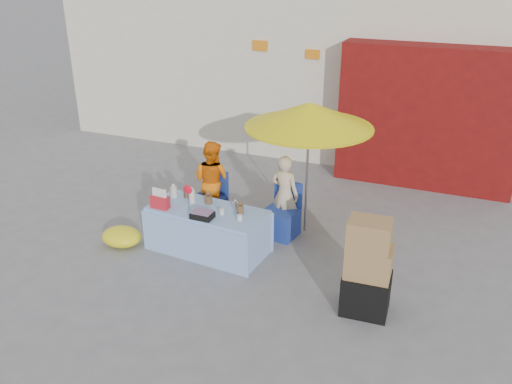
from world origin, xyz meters
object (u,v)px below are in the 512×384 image
at_px(vendor_beige, 285,195).
at_px(umbrella, 309,116).
at_px(box_stack, 367,271).
at_px(market_table, 208,229).
at_px(chair_left, 209,207).
at_px(chair_right, 281,220).
at_px(vendor_orange, 212,181).

xyz_separation_m(vendor_beige, umbrella, (0.30, 0.15, 1.25)).
height_order(umbrella, box_stack, umbrella).
relative_size(market_table, chair_left, 2.14).
bearing_deg(chair_left, box_stack, -17.48).
bearing_deg(chair_right, market_table, -125.90).
distance_m(market_table, umbrella, 2.23).
distance_m(vendor_beige, umbrella, 1.29).
relative_size(chair_left, umbrella, 0.41).
xyz_separation_m(chair_left, umbrella, (1.55, 0.28, 1.64)).
distance_m(chair_right, vendor_beige, 0.41).
height_order(chair_left, vendor_orange, vendor_orange).
xyz_separation_m(chair_right, box_stack, (1.61, -1.46, 0.33)).
bearing_deg(market_table, chair_left, 120.24).
bearing_deg(box_stack, vendor_beige, 135.40).
xyz_separation_m(chair_left, box_stack, (2.86, -1.46, 0.33)).
distance_m(market_table, box_stack, 2.55).
relative_size(vendor_orange, umbrella, 0.64).
xyz_separation_m(chair_right, vendor_orange, (-1.25, 0.13, 0.42)).
relative_size(vendor_beige, box_stack, 1.02).
relative_size(chair_left, box_stack, 0.68).
bearing_deg(vendor_orange, chair_right, -176.62).
height_order(market_table, umbrella, umbrella).
distance_m(chair_left, umbrella, 2.27).
relative_size(chair_right, vendor_orange, 0.63).
bearing_deg(vendor_orange, umbrella, -164.97).
bearing_deg(chair_right, box_stack, -32.62).
bearing_deg(chair_right, chair_left, -170.50).
bearing_deg(umbrella, vendor_beige, -153.43).
height_order(vendor_orange, umbrella, umbrella).
distance_m(market_table, chair_right, 1.20).
bearing_deg(box_stack, umbrella, 127.03).
distance_m(chair_right, box_stack, 2.19).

